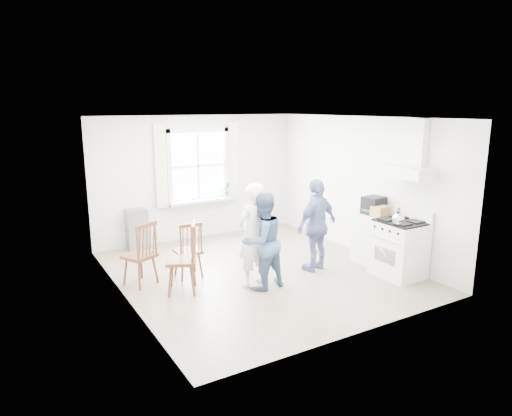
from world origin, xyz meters
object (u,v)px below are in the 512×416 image
(gas_stove, at_px, (399,248))
(person_left, at_px, (252,235))
(stereo_stack, at_px, (374,205))
(windsor_chair_c, at_px, (189,250))
(person_mid, at_px, (262,241))
(person_right, at_px, (317,225))
(windsor_chair_b, at_px, (190,244))
(low_cabinet, at_px, (372,239))
(windsor_chair_a, at_px, (144,247))

(gas_stove, distance_m, person_left, 2.48)
(stereo_stack, height_order, windsor_chair_c, stereo_stack)
(person_mid, relative_size, person_right, 0.95)
(person_left, distance_m, person_right, 1.29)
(gas_stove, bearing_deg, windsor_chair_b, 151.28)
(low_cabinet, distance_m, person_left, 2.39)
(person_left, bearing_deg, windsor_chair_a, -42.94)
(low_cabinet, distance_m, windsor_chair_a, 3.97)
(person_left, distance_m, person_mid, 0.20)
(windsor_chair_b, bearing_deg, windsor_chair_c, -113.94)
(low_cabinet, xyz_separation_m, stereo_stack, (0.05, 0.05, 0.61))
(stereo_stack, xyz_separation_m, person_left, (-2.41, 0.15, -0.24))
(windsor_chair_c, height_order, person_right, person_right)
(windsor_chair_a, bearing_deg, windsor_chair_c, -47.38)
(windsor_chair_a, bearing_deg, low_cabinet, -15.01)
(gas_stove, relative_size, person_mid, 0.74)
(gas_stove, bearing_deg, low_cabinet, 84.32)
(stereo_stack, xyz_separation_m, windsor_chair_c, (-3.36, 0.42, -0.39))
(gas_stove, distance_m, stereo_stack, 0.95)
(windsor_chair_b, bearing_deg, person_right, -19.49)
(windsor_chair_a, xyz_separation_m, person_mid, (1.54, -1.01, 0.12))
(person_left, bearing_deg, stereo_stack, 163.00)
(low_cabinet, height_order, person_mid, person_mid)
(person_mid, bearing_deg, windsor_chair_c, -33.07)
(windsor_chair_a, bearing_deg, windsor_chair_b, -5.45)
(person_mid, bearing_deg, stereo_stack, 171.21)
(gas_stove, relative_size, windsor_chair_b, 1.16)
(windsor_chair_a, height_order, windsor_chair_b, windsor_chair_a)
(windsor_chair_c, distance_m, person_left, 1.00)
(person_left, bearing_deg, person_mid, 98.08)
(windsor_chair_b, xyz_separation_m, windsor_chair_c, (-0.22, -0.49, 0.08))
(stereo_stack, distance_m, person_left, 2.42)
(windsor_chair_a, bearing_deg, gas_stove, -24.67)
(stereo_stack, relative_size, windsor_chair_b, 0.40)
(person_left, xyz_separation_m, person_right, (1.29, 0.04, -0.02))
(windsor_chair_a, distance_m, person_mid, 1.85)
(low_cabinet, bearing_deg, windsor_chair_c, 172.02)
(gas_stove, height_order, stereo_stack, stereo_stack)
(person_mid, bearing_deg, windsor_chair_a, -42.72)
(stereo_stack, distance_m, person_right, 1.16)
(stereo_stack, bearing_deg, person_right, 170.23)
(gas_stove, distance_m, windsor_chair_b, 3.45)
(person_mid, bearing_deg, gas_stove, 152.55)
(person_left, bearing_deg, low_cabinet, 161.78)
(person_mid, bearing_deg, person_left, -77.96)
(windsor_chair_a, relative_size, windsor_chair_b, 1.08)
(stereo_stack, height_order, person_right, person_right)
(windsor_chair_c, distance_m, person_right, 2.26)
(windsor_chair_b, distance_m, person_left, 1.08)
(gas_stove, relative_size, low_cabinet, 1.24)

